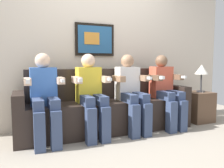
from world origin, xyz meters
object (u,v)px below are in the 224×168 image
object	(u,v)px
couch	(107,109)
person_rightmost	(166,88)
person_right_center	(131,90)
table_lamp	(202,71)
person_left_center	(91,92)
side_table_right	(198,107)
person_leftmost	(45,94)
spare_remote_on_table	(200,91)

from	to	relation	value
couch	person_rightmost	xyz separation A→B (m)	(0.89, -0.17, 0.29)
person_right_center	table_lamp	world-z (taller)	person_right_center
couch	table_lamp	size ratio (longest dim) A/B	5.47
person_left_center	side_table_right	world-z (taller)	person_left_center
person_right_center	person_rightmost	bearing A→B (deg)	-0.05
person_leftmost	person_left_center	bearing A→B (deg)	0.00
person_left_center	person_right_center	bearing A→B (deg)	0.05
couch	person_rightmost	size ratio (longest dim) A/B	2.27
person_right_center	person_rightmost	distance (m)	0.59
person_rightmost	spare_remote_on_table	world-z (taller)	person_rightmost
person_left_center	table_lamp	world-z (taller)	person_left_center
person_left_center	person_rightmost	size ratio (longest dim) A/B	1.00
table_lamp	person_rightmost	bearing A→B (deg)	-175.96
couch	spare_remote_on_table	size ratio (longest dim) A/B	19.36
person_leftmost	person_right_center	world-z (taller)	same
person_rightmost	side_table_right	distance (m)	0.81
side_table_right	couch	bearing A→B (deg)	176.17
couch	table_lamp	distance (m)	1.74
spare_remote_on_table	person_left_center	bearing A→B (deg)	-178.49
couch	person_left_center	size ratio (longest dim) A/B	2.27
person_left_center	person_right_center	world-z (taller)	same
couch	table_lamp	world-z (taller)	table_lamp
person_right_center	couch	bearing A→B (deg)	150.40
side_table_right	table_lamp	bearing A→B (deg)	-12.80
spare_remote_on_table	side_table_right	bearing A→B (deg)	155.97
person_rightmost	side_table_right	size ratio (longest dim) A/B	2.22
person_leftmost	person_rightmost	distance (m)	1.78
couch	person_right_center	distance (m)	0.45
person_left_center	person_rightmost	bearing A→B (deg)	0.00
table_lamp	person_leftmost	bearing A→B (deg)	-178.79
person_leftmost	side_table_right	size ratio (longest dim) A/B	2.22
person_right_center	table_lamp	xyz separation A→B (m)	(1.35, 0.05, 0.25)
person_right_center	table_lamp	size ratio (longest dim) A/B	2.41
spare_remote_on_table	person_right_center	bearing A→B (deg)	-177.84
table_lamp	spare_remote_on_table	distance (m)	0.35
person_rightmost	table_lamp	world-z (taller)	person_rightmost
person_left_center	spare_remote_on_table	distance (m)	1.93
person_left_center	table_lamp	size ratio (longest dim) A/B	2.41
person_rightmost	person_leftmost	bearing A→B (deg)	180.00
side_table_right	table_lamp	distance (m)	0.61
side_table_right	table_lamp	world-z (taller)	table_lamp
person_leftmost	person_right_center	bearing A→B (deg)	0.02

